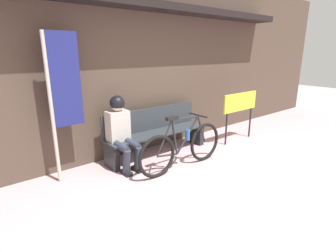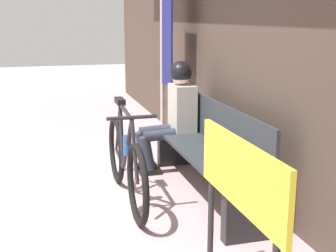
% 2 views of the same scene
% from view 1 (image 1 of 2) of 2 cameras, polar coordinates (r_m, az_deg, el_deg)
% --- Properties ---
extents(ground_plane, '(24.00, 24.00, 0.00)m').
position_cam_1_polar(ground_plane, '(3.54, 18.93, -15.52)').
color(ground_plane, '#C69EA3').
extents(storefront_wall, '(12.00, 0.56, 3.20)m').
position_cam_1_polar(storefront_wall, '(4.77, -5.58, 14.34)').
color(storefront_wall, '#4C3D33').
rests_on(storefront_wall, ground_plane).
extents(park_bench_near, '(1.96, 0.42, 0.82)m').
position_cam_1_polar(park_bench_near, '(4.68, -2.51, -1.41)').
color(park_bench_near, '#2D3338').
rests_on(park_bench_near, ground_plane).
extents(bicycle, '(1.65, 0.40, 0.88)m').
position_cam_1_polar(bicycle, '(4.11, 3.24, -4.55)').
color(bicycle, black).
rests_on(bicycle, ground_plane).
extents(person_seated, '(0.34, 0.60, 1.15)m').
position_cam_1_polar(person_seated, '(4.12, -10.25, -0.32)').
color(person_seated, '#2D3342').
rests_on(person_seated, ground_plane).
extents(banner_pole, '(0.45, 0.05, 2.05)m').
position_cam_1_polar(banner_pole, '(3.80, -22.26, 7.13)').
color(banner_pole, '#B7B2A8').
rests_on(banner_pole, ground_plane).
extents(signboard, '(0.99, 0.04, 0.99)m').
position_cam_1_polar(signboard, '(5.47, 15.44, 4.41)').
color(signboard, '#232326').
rests_on(signboard, ground_plane).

